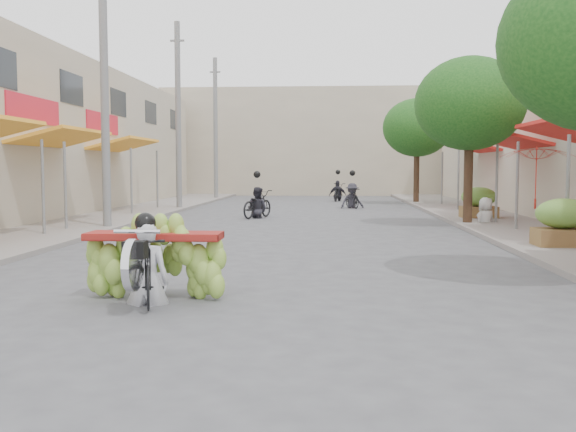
{
  "coord_description": "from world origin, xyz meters",
  "views": [
    {
      "loc": [
        1.1,
        -6.3,
        1.83
      ],
      "look_at": [
        0.47,
        3.35,
        1.1
      ],
      "focal_mm": 40.0,
      "sensor_mm": 36.0,
      "label": 1
    }
  ],
  "objects": [
    {
      "name": "bg_motorbike_b",
      "position": [
        2.1,
        22.54,
        0.87
      ],
      "size": [
        1.18,
        1.63,
        1.95
      ],
      "color": "black",
      "rests_on": "ground"
    },
    {
      "name": "banana_motorbike",
      "position": [
        -1.35,
        2.25,
        0.69
      ],
      "size": [
        2.2,
        1.82,
        2.06
      ],
      "color": "black",
      "rests_on": "ground"
    },
    {
      "name": "produce_crate_mid",
      "position": [
        6.2,
        8.0,
        0.71
      ],
      "size": [
        1.2,
        0.88,
        1.16
      ],
      "color": "brown",
      "rests_on": "ground"
    },
    {
      "name": "market_umbrella",
      "position": [
        6.09,
        9.56,
        2.38
      ],
      "size": [
        1.88,
        1.88,
        1.56
      ],
      "rotation": [
        0.0,
        0.0,
        0.1
      ],
      "color": "#B42318",
      "rests_on": "ground"
    },
    {
      "name": "ground",
      "position": [
        0.0,
        0.0,
        0.0
      ],
      "size": [
        120.0,
        120.0,
        0.0
      ],
      "primitive_type": "plane",
      "color": "#535358",
      "rests_on": "ground"
    },
    {
      "name": "produce_crate_far",
      "position": [
        6.2,
        16.0,
        0.71
      ],
      "size": [
        1.2,
        0.88,
        1.16
      ],
      "color": "brown",
      "rests_on": "ground"
    },
    {
      "name": "far_building",
      "position": [
        0.0,
        38.0,
        3.5
      ],
      "size": [
        20.0,
        6.0,
        7.0
      ],
      "primitive_type": "cube",
      "color": "#B4A78E",
      "rests_on": "ground"
    },
    {
      "name": "street_tree_far",
      "position": [
        5.4,
        26.0,
        3.78
      ],
      "size": [
        3.4,
        3.4,
        5.25
      ],
      "color": "#3A2719",
      "rests_on": "ground"
    },
    {
      "name": "utility_pole_back",
      "position": [
        -5.4,
        30.0,
        4.03
      ],
      "size": [
        0.6,
        0.24,
        8.0
      ],
      "color": "slate",
      "rests_on": "ground"
    },
    {
      "name": "utility_pole_far",
      "position": [
        -5.4,
        21.0,
        4.03
      ],
      "size": [
        0.6,
        0.24,
        8.0
      ],
      "color": "slate",
      "rests_on": "ground"
    },
    {
      "name": "sidewalk_left",
      "position": [
        -7.0,
        15.0,
        0.06
      ],
      "size": [
        4.0,
        60.0,
        0.12
      ],
      "primitive_type": "cube",
      "color": "gray",
      "rests_on": "ground"
    },
    {
      "name": "utility_pole_mid",
      "position": [
        -5.4,
        12.0,
        4.03
      ],
      "size": [
        0.6,
        0.24,
        8.0
      ],
      "color": "slate",
      "rests_on": "ground"
    },
    {
      "name": "street_tree_mid",
      "position": [
        5.4,
        14.0,
        3.78
      ],
      "size": [
        3.4,
        3.4,
        5.25
      ],
      "color": "#3A2719",
      "rests_on": "ground"
    },
    {
      "name": "bg_motorbike_c",
      "position": [
        1.53,
        28.57,
        0.78
      ],
      "size": [
        1.06,
        1.8,
        1.95
      ],
      "color": "black",
      "rests_on": "ground"
    },
    {
      "name": "bg_motorbike_a",
      "position": [
        -1.53,
        16.73,
        0.73
      ],
      "size": [
        1.32,
        1.9,
        1.95
      ],
      "color": "black",
      "rests_on": "ground"
    },
    {
      "name": "pedestrian",
      "position": [
        6.02,
        14.24,
        0.89
      ],
      "size": [
        0.89,
        0.79,
        1.54
      ],
      "rotation": [
        0.0,
        0.0,
        3.69
      ],
      "color": "silver",
      "rests_on": "ground"
    },
    {
      "name": "sidewalk_right",
      "position": [
        7.0,
        15.0,
        0.06
      ],
      "size": [
        4.0,
        60.0,
        0.12
      ],
      "primitive_type": "cube",
      "color": "gray",
      "rests_on": "ground"
    }
  ]
}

